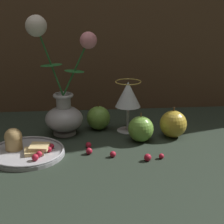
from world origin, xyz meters
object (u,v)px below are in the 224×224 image
(plate_with_pastries, at_px, (25,149))
(apple_at_table_edge, at_px, (98,118))
(apple_beside_vase, at_px, (141,129))
(vase, at_px, (62,98))
(wine_glass, at_px, (128,96))
(apple_near_glass, at_px, (173,124))

(plate_with_pastries, relative_size, apple_at_table_edge, 2.35)
(apple_beside_vase, xyz_separation_m, apple_at_table_edge, (-0.12, 0.11, -0.00))
(vase, bearing_deg, wine_glass, 2.94)
(wine_glass, height_order, apple_near_glass, wine_glass)
(apple_beside_vase, relative_size, apple_at_table_edge, 1.00)
(apple_beside_vase, bearing_deg, wine_glass, 106.96)
(apple_at_table_edge, bearing_deg, plate_with_pastries, -139.27)
(vase, xyz_separation_m, wine_glass, (0.20, 0.01, -0.00))
(vase, bearing_deg, apple_beside_vase, -18.85)
(wine_glass, height_order, apple_at_table_edge, wine_glass)
(plate_with_pastries, relative_size, apple_beside_vase, 2.34)
(plate_with_pastries, relative_size, wine_glass, 1.28)
(vase, relative_size, apple_at_table_edge, 4.12)
(wine_glass, relative_size, apple_near_glass, 1.71)
(plate_with_pastries, bearing_deg, vase, 56.19)
(vase, bearing_deg, apple_near_glass, -9.17)
(wine_glass, xyz_separation_m, apple_beside_vase, (0.03, -0.09, -0.08))
(plate_with_pastries, height_order, apple_at_table_edge, apple_at_table_edge)
(plate_with_pastries, xyz_separation_m, apple_at_table_edge, (0.21, 0.18, 0.02))
(vase, relative_size, apple_beside_vase, 4.11)
(apple_beside_vase, bearing_deg, vase, 161.15)
(wine_glass, relative_size, apple_beside_vase, 1.84)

